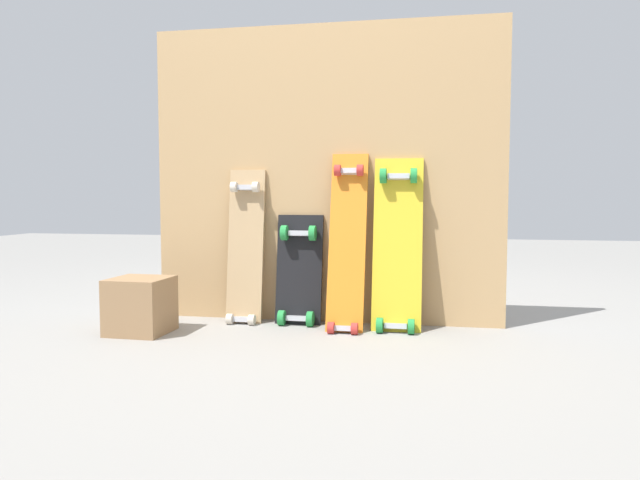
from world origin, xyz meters
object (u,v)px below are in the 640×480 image
Objects in this scene: wooden_crate at (140,305)px; skateboard_yellow at (397,251)px; skateboard_black at (299,276)px; skateboard_orange at (347,249)px; skateboard_natural at (245,253)px.

skateboard_yellow is at bearing 14.80° from wooden_crate.
wooden_crate is (-0.65, -0.33, -0.11)m from skateboard_black.
skateboard_black is 0.73m from wooden_crate.
skateboard_orange is (0.24, -0.06, 0.14)m from skateboard_black.
skateboard_yellow is (0.47, -0.03, 0.13)m from skateboard_black.
skateboard_black is at bearing 175.82° from skateboard_yellow.
wooden_crate is at bearing -165.20° from skateboard_yellow.
skateboard_orange is at bearing 16.72° from wooden_crate.
skateboard_orange is 0.96m from wooden_crate.
skateboard_black is 0.49m from skateboard_yellow.
skateboard_natural is 3.27× the size of wooden_crate.
skateboard_natural is 0.92× the size of skateboard_orange.
skateboard_orange is at bearing -173.02° from skateboard_yellow.
skateboard_yellow is 3.43× the size of wooden_crate.
skateboard_natural is 0.73m from skateboard_yellow.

